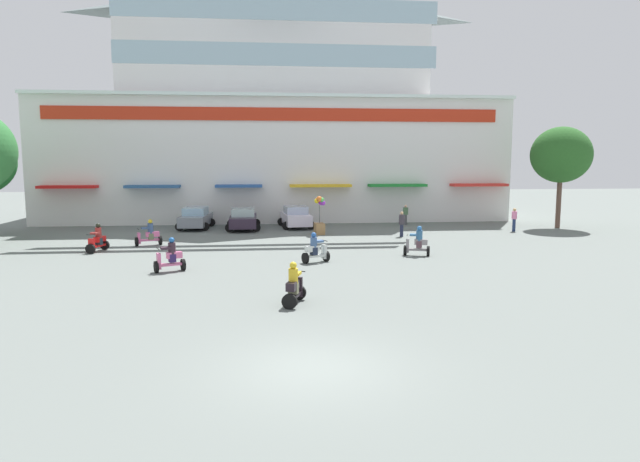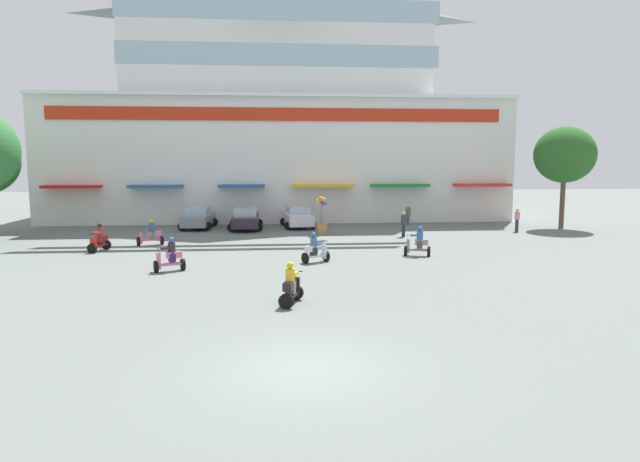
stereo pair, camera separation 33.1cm
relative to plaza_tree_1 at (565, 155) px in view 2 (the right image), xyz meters
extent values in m
plane|color=slate|center=(-20.12, -12.50, -5.24)|extent=(128.00, 128.00, 0.00)
cube|color=silver|center=(-20.12, 10.45, -0.44)|extent=(36.94, 11.91, 9.60)
cube|color=silver|center=(-20.12, 11.05, 7.99)|extent=(24.21, 10.72, 7.26)
cube|color=red|center=(-20.12, 4.44, 3.06)|extent=(33.99, 0.12, 0.96)
cube|color=silver|center=(-20.12, 4.40, 4.48)|extent=(36.94, 0.70, 0.24)
cube|color=red|center=(-35.36, 3.95, -2.29)|extent=(4.09, 1.10, 0.20)
cube|color=#2B5388|center=(-29.35, 3.95, -2.29)|extent=(3.95, 1.10, 0.20)
cube|color=#295193|center=(-23.04, 3.95, -2.29)|extent=(3.47, 1.10, 0.20)
cube|color=gold|center=(-16.89, 3.95, -2.29)|extent=(4.66, 1.10, 0.20)
cube|color=#1C7B2D|center=(-10.95, 3.95, -2.29)|extent=(4.45, 1.10, 0.20)
cube|color=red|center=(-4.43, 3.95, -2.29)|extent=(4.39, 1.10, 0.20)
cube|color=#99B7C6|center=(-20.12, -0.31, 6.54)|extent=(21.30, 0.08, 1.45)
cube|color=#99B7C6|center=(-20.12, -0.31, 9.44)|extent=(21.30, 0.08, 1.45)
cylinder|color=brown|center=(0.00, 0.00, -3.36)|extent=(0.34, 0.34, 3.76)
ellipsoid|color=#275922|center=(0.00, 0.00, 0.02)|extent=(4.30, 3.97, 3.98)
cube|color=gray|center=(-26.08, 2.16, -4.60)|extent=(2.06, 4.35, 0.74)
cube|color=#8EB5CF|center=(-26.08, 2.16, -3.97)|extent=(1.66, 2.22, 0.53)
cylinder|color=black|center=(-26.86, 3.53, -4.94)|extent=(0.61, 0.21, 0.60)
cylinder|color=black|center=(-25.10, 3.41, -4.94)|extent=(0.61, 0.21, 0.60)
cylinder|color=black|center=(-27.05, 0.92, -4.94)|extent=(0.61, 0.21, 0.60)
cylinder|color=black|center=(-25.29, 0.79, -4.94)|extent=(0.61, 0.21, 0.60)
cube|color=#2D2132|center=(-22.67, 1.32, -4.62)|extent=(1.87, 4.44, 0.70)
cube|color=#A3BBBA|center=(-22.67, 1.32, -4.00)|extent=(1.59, 2.23, 0.54)
cylinder|color=black|center=(-23.60, 2.68, -4.94)|extent=(0.60, 0.17, 0.60)
cylinder|color=black|center=(-21.77, 2.70, -4.94)|extent=(0.60, 0.17, 0.60)
cylinder|color=black|center=(-23.57, -0.06, -4.94)|extent=(0.60, 0.17, 0.60)
cylinder|color=black|center=(-21.74, -0.04, -4.94)|extent=(0.60, 0.17, 0.60)
cube|color=silver|center=(-18.91, 2.08, -4.59)|extent=(2.16, 4.33, 0.76)
cube|color=#A3AEC8|center=(-18.91, 2.08, -3.94)|extent=(1.71, 2.23, 0.54)
cylinder|color=black|center=(-19.91, 3.28, -4.94)|extent=(0.61, 0.22, 0.60)
cylinder|color=black|center=(-18.16, 3.45, -4.94)|extent=(0.61, 0.22, 0.60)
cylinder|color=black|center=(-19.65, 0.70, -4.94)|extent=(0.61, 0.22, 0.60)
cylinder|color=black|center=(-17.90, 0.87, -4.94)|extent=(0.61, 0.22, 0.60)
cylinder|color=black|center=(-13.97, -10.32, -4.98)|extent=(0.30, 0.54, 0.52)
cylinder|color=black|center=(-12.86, -10.70, -4.98)|extent=(0.30, 0.54, 0.52)
cube|color=gray|center=(-13.42, -10.51, -4.92)|extent=(1.07, 0.60, 0.10)
cube|color=gray|center=(-13.22, -10.58, -4.52)|extent=(0.72, 0.49, 0.28)
cube|color=gray|center=(-13.86, -10.36, -4.73)|extent=(0.23, 0.35, 0.70)
cylinder|color=black|center=(-13.88, -10.35, -4.18)|extent=(0.20, 0.50, 0.04)
cube|color=#543B44|center=(-13.31, -10.55, -4.64)|extent=(0.37, 0.39, 0.36)
cylinder|color=#315E88|center=(-13.31, -10.55, -4.19)|extent=(0.41, 0.41, 0.54)
sphere|color=#2A68AD|center=(-13.31, -10.55, -3.81)|extent=(0.25, 0.25, 0.25)
cube|color=#315E88|center=(-13.55, -10.47, -4.17)|extent=(0.53, 0.46, 0.10)
cylinder|color=black|center=(-25.94, -13.64, -4.98)|extent=(0.33, 0.54, 0.52)
cylinder|color=black|center=(-24.85, -13.20, -4.98)|extent=(0.33, 0.54, 0.52)
cube|color=#D66294|center=(-25.40, -13.42, -4.92)|extent=(1.07, 0.64, 0.10)
cube|color=#D66294|center=(-25.20, -13.34, -4.52)|extent=(0.72, 0.52, 0.28)
cube|color=#D66294|center=(-25.83, -13.60, -4.73)|extent=(0.25, 0.35, 0.71)
cylinder|color=black|center=(-25.86, -13.61, -4.18)|extent=(0.23, 0.50, 0.04)
cube|color=#2D1E52|center=(-25.29, -13.38, -4.64)|extent=(0.38, 0.40, 0.36)
cylinder|color=#34232E|center=(-25.29, -13.38, -4.20)|extent=(0.42, 0.42, 0.50)
sphere|color=#205BA5|center=(-25.29, -13.38, -3.84)|extent=(0.25, 0.25, 0.25)
cube|color=#34232E|center=(-25.53, -13.47, -4.18)|extent=(0.53, 0.48, 0.10)
cylinder|color=black|center=(-28.48, -5.81, -4.98)|extent=(0.32, 0.54, 0.52)
cylinder|color=black|center=(-27.24, -5.33, -4.98)|extent=(0.32, 0.54, 0.52)
cube|color=pink|center=(-27.86, -5.57, -4.92)|extent=(1.19, 0.68, 0.10)
cube|color=pink|center=(-27.64, -5.49, -4.60)|extent=(0.80, 0.55, 0.28)
cube|color=pink|center=(-28.35, -5.76, -4.79)|extent=(0.25, 0.35, 0.63)
cylinder|color=black|center=(-28.38, -5.77, -4.26)|extent=(0.22, 0.50, 0.04)
cube|color=#697352|center=(-27.74, -5.52, -4.72)|extent=(0.38, 0.40, 0.36)
cylinder|color=#3B537D|center=(-27.74, -5.52, -4.25)|extent=(0.41, 0.41, 0.58)
sphere|color=gold|center=(-27.74, -5.52, -3.85)|extent=(0.25, 0.25, 0.25)
cube|color=#3B537D|center=(-28.01, -5.63, -4.22)|extent=(0.53, 0.48, 0.10)
cylinder|color=black|center=(-30.33, -8.19, -4.98)|extent=(0.54, 0.28, 0.52)
cylinder|color=black|center=(-29.95, -6.90, -4.98)|extent=(0.54, 0.28, 0.52)
cube|color=red|center=(-30.14, -7.55, -4.92)|extent=(0.60, 1.22, 0.10)
cube|color=red|center=(-30.07, -7.31, -4.58)|extent=(0.50, 0.81, 0.28)
cube|color=red|center=(-30.29, -8.06, -4.78)|extent=(0.35, 0.22, 0.65)
cylinder|color=black|center=(-30.30, -8.09, -4.24)|extent=(0.51, 0.18, 0.04)
cube|color=#24353E|center=(-30.10, -7.42, -4.70)|extent=(0.39, 0.36, 0.36)
cylinder|color=maroon|center=(-30.10, -7.42, -4.24)|extent=(0.40, 0.40, 0.57)
sphere|color=black|center=(-30.10, -7.42, -3.84)|extent=(0.25, 0.25, 0.25)
cube|color=maroon|center=(-30.19, -7.70, -4.21)|extent=(0.45, 0.52, 0.10)
cylinder|color=black|center=(-20.05, -18.99, -4.98)|extent=(0.54, 0.29, 0.52)
cylinder|color=black|center=(-20.43, -20.19, -4.98)|extent=(0.54, 0.29, 0.52)
cube|color=black|center=(-20.24, -19.59, -4.92)|extent=(0.60, 1.15, 0.10)
cube|color=black|center=(-20.31, -19.81, -4.54)|extent=(0.50, 0.77, 0.28)
cube|color=black|center=(-20.09, -19.11, -4.74)|extent=(0.35, 0.23, 0.69)
cylinder|color=black|center=(-20.08, -19.08, -4.20)|extent=(0.51, 0.19, 0.04)
cube|color=#717355|center=(-20.28, -19.71, -4.66)|extent=(0.39, 0.36, 0.36)
cylinder|color=gold|center=(-20.28, -19.71, -4.22)|extent=(0.40, 0.40, 0.50)
sphere|color=gold|center=(-20.28, -19.71, -3.86)|extent=(0.25, 0.25, 0.25)
cube|color=gold|center=(-20.20, -19.44, -4.20)|extent=(0.46, 0.52, 0.10)
cylinder|color=black|center=(-18.24, -11.64, -4.98)|extent=(0.35, 0.53, 0.52)
cylinder|color=black|center=(-19.30, -12.13, -4.98)|extent=(0.35, 0.53, 0.52)
cube|color=silver|center=(-18.77, -11.89, -4.92)|extent=(1.04, 0.68, 0.10)
cube|color=silver|center=(-18.96, -11.97, -4.55)|extent=(0.72, 0.54, 0.28)
cube|color=silver|center=(-18.35, -11.69, -4.75)|extent=(0.26, 0.35, 0.68)
cylinder|color=black|center=(-18.33, -11.68, -4.21)|extent=(0.25, 0.49, 0.04)
cube|color=#1E283D|center=(-18.88, -11.94, -4.67)|extent=(0.39, 0.41, 0.36)
cylinder|color=#3E5B89|center=(-18.88, -11.94, -4.25)|extent=(0.42, 0.42, 0.49)
sphere|color=#2657A6|center=(-18.88, -11.94, -3.89)|extent=(0.25, 0.25, 0.25)
cube|color=#3E5B89|center=(-18.64, -11.83, -4.22)|extent=(0.54, 0.49, 0.10)
cylinder|color=navy|center=(-4.06, -1.62, -4.81)|extent=(0.23, 0.23, 0.86)
cylinder|color=pink|center=(-4.06, -1.62, -4.12)|extent=(0.37, 0.37, 0.53)
sphere|color=tan|center=(-4.06, -1.62, -3.74)|extent=(0.23, 0.23, 0.23)
cylinder|color=#20243B|center=(-12.42, -3.39, -4.85)|extent=(0.32, 0.32, 0.78)
cylinder|color=#363139|center=(-12.42, -3.39, -4.15)|extent=(0.51, 0.51, 0.63)
sphere|color=tan|center=(-12.42, -3.39, -3.73)|extent=(0.20, 0.20, 0.20)
cylinder|color=#4B4B4E|center=(-10.52, 2.95, -4.85)|extent=(0.33, 0.33, 0.78)
cylinder|color=#4B6E4A|center=(-10.52, 2.95, -4.19)|extent=(0.53, 0.53, 0.54)
sphere|color=tan|center=(-10.52, 2.95, -3.82)|extent=(0.21, 0.21, 0.21)
cube|color=#987246|center=(-17.57, -1.80, -4.87)|extent=(0.70, 0.96, 0.75)
cylinder|color=#4C4C4C|center=(-17.57, -1.80, -3.89)|extent=(0.04, 0.04, 1.20)
sphere|color=purple|center=(-17.34, -1.84, -3.16)|extent=(0.33, 0.33, 0.33)
sphere|color=#A737D0|center=(-17.44, -1.68, -3.16)|extent=(0.33, 0.33, 0.33)
sphere|color=orange|center=(-17.67, -1.56, -3.00)|extent=(0.39, 0.39, 0.39)
sphere|color=#EB2E8E|center=(-17.72, -1.72, -3.04)|extent=(0.29, 0.29, 0.29)
sphere|color=yellow|center=(-17.76, -1.86, -3.02)|extent=(0.31, 0.31, 0.31)
sphere|color=orange|center=(-17.61, -2.04, -2.88)|extent=(0.38, 0.38, 0.38)
sphere|color=#53C954|center=(-17.43, -2.03, -2.93)|extent=(0.31, 0.31, 0.31)
camera|label=1|loc=(-21.26, -38.13, -0.33)|focal=31.25mm
camera|label=2|loc=(-20.93, -38.16, -0.33)|focal=31.25mm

